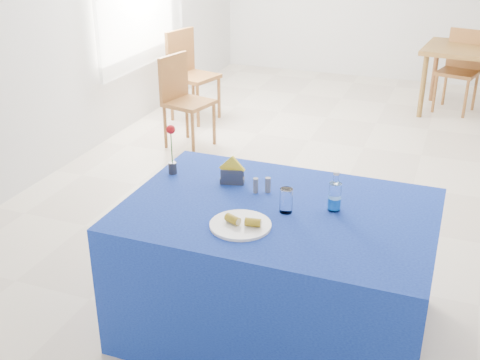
# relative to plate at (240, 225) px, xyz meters

# --- Properties ---
(floor) EXTENTS (7.00, 7.00, 0.00)m
(floor) POSITION_rel_plate_xyz_m (0.09, 2.43, -0.77)
(floor) COLOR beige
(floor) RESTS_ON ground
(plate) EXTENTS (0.30, 0.30, 0.01)m
(plate) POSITION_rel_plate_xyz_m (0.00, 0.00, 0.00)
(plate) COLOR white
(plate) RESTS_ON blue_table
(drinking_glass) EXTENTS (0.07, 0.07, 0.13)m
(drinking_glass) POSITION_rel_plate_xyz_m (0.16, 0.22, 0.06)
(drinking_glass) COLOR white
(drinking_glass) RESTS_ON blue_table
(salt_shaker) EXTENTS (0.03, 0.03, 0.08)m
(salt_shaker) POSITION_rel_plate_xyz_m (-0.06, 0.38, 0.04)
(salt_shaker) COLOR slate
(salt_shaker) RESTS_ON blue_table
(pepper_shaker) EXTENTS (0.03, 0.03, 0.08)m
(pepper_shaker) POSITION_rel_plate_xyz_m (0.00, 0.41, 0.04)
(pepper_shaker) COLOR slate
(pepper_shaker) RESTS_ON blue_table
(blue_table) EXTENTS (1.60, 1.10, 0.76)m
(blue_table) POSITION_rel_plate_xyz_m (0.12, 0.25, -0.39)
(blue_table) COLOR navy
(blue_table) RESTS_ON floor
(water_bottle) EXTENTS (0.07, 0.07, 0.21)m
(water_bottle) POSITION_rel_plate_xyz_m (0.39, 0.33, 0.06)
(water_bottle) COLOR white
(water_bottle) RESTS_ON blue_table
(napkin_holder) EXTENTS (0.15, 0.08, 0.17)m
(napkin_holder) POSITION_rel_plate_xyz_m (-0.22, 0.45, 0.04)
(napkin_holder) COLOR #38383D
(napkin_holder) RESTS_ON blue_table
(rose_vase) EXTENTS (0.05, 0.05, 0.30)m
(rose_vase) POSITION_rel_plate_xyz_m (-0.59, 0.45, 0.14)
(rose_vase) COLOR #25252A
(rose_vase) RESTS_ON blue_table
(chair_bg_left) EXTENTS (0.50, 0.50, 0.92)m
(chair_bg_left) POSITION_rel_plate_xyz_m (0.87, 4.81, -0.24)
(chair_bg_left) COLOR #98632C
(chair_bg_left) RESTS_ON floor
(chair_win_a) EXTENTS (0.48, 0.48, 0.89)m
(chair_win_a) POSITION_rel_plate_xyz_m (-1.61, 2.66, -0.25)
(chair_win_a) COLOR #98632C
(chair_win_a) RESTS_ON floor
(chair_win_b) EXTENTS (0.53, 0.53, 0.97)m
(chair_win_b) POSITION_rel_plate_xyz_m (-1.91, 3.44, -0.21)
(chair_win_b) COLOR #98632C
(chair_win_b) RESTS_ON floor
(banana_pieces) EXTENTS (0.19, 0.07, 0.04)m
(banana_pieces) POSITION_rel_plate_xyz_m (0.02, -0.00, 0.03)
(banana_pieces) COLOR yellow
(banana_pieces) RESTS_ON plate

